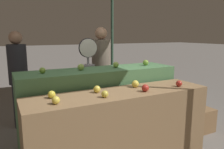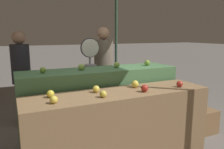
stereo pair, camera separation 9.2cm
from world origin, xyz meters
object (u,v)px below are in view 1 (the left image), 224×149
produce_scale (88,63)px  wooden_crate_side (199,119)px  person_vendor_at_scale (101,66)px  person_customer_left (18,72)px

produce_scale → wooden_crate_side: size_ratio=3.98×
person_vendor_at_scale → wooden_crate_side: size_ratio=4.48×
person_vendor_at_scale → wooden_crate_side: bearing=116.0°
produce_scale → wooden_crate_side: bearing=-32.5°
wooden_crate_side → person_vendor_at_scale: bearing=132.6°
produce_scale → person_vendor_at_scale: person_vendor_at_scale is taller
produce_scale → wooden_crate_side: produce_scale is taller
person_vendor_at_scale → produce_scale: bearing=22.4°
person_vendor_at_scale → wooden_crate_side: person_vendor_at_scale is taller
person_vendor_at_scale → person_customer_left: (-1.39, 0.22, -0.03)m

